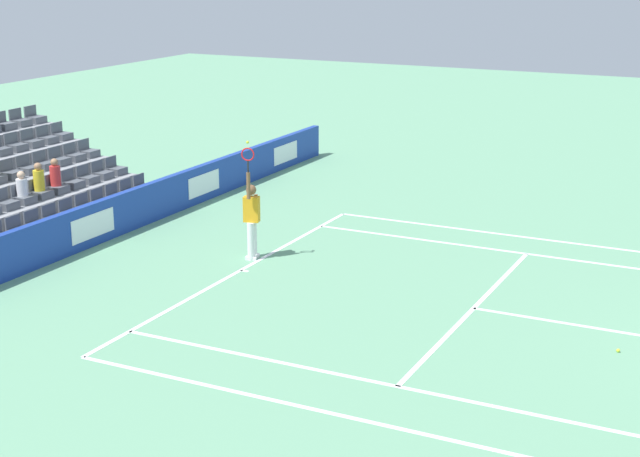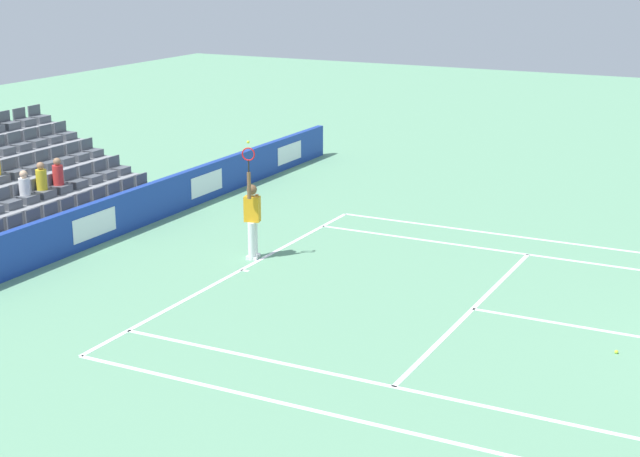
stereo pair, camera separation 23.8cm
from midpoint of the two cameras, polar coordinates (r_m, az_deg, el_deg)
name	(u,v)px [view 1 (the left image)]	position (r m, az deg, el deg)	size (l,w,h in m)	color
line_baseline	(241,270)	(22.22, -4.96, -2.44)	(10.97, 0.10, 0.01)	white
line_service	(474,308)	(20.06, 8.63, -4.62)	(8.23, 0.10, 0.01)	white
line_centre_service	(637,335)	(19.42, 17.68, -5.93)	(0.10, 6.40, 0.01)	white
line_singles_sideline_left	(423,392)	(16.33, 5.63, -9.46)	(0.10, 11.89, 0.01)	white
line_singles_sideline_right	(546,256)	(23.71, 12.76, -1.59)	(0.10, 11.89, 0.01)	white
line_doubles_sideline_left	(391,427)	(15.18, 3.74, -11.48)	(0.10, 11.89, 0.01)	white
line_doubles_sideline_right	(559,241)	(24.99, 13.52, -0.74)	(0.10, 11.89, 0.01)	white
line_centre_mark	(245,271)	(22.17, -4.74, -2.48)	(0.10, 0.20, 0.01)	white
sponsor_barrier	(90,225)	(24.48, -13.58, 0.18)	(24.75, 0.22, 1.05)	#193899
tennis_player	(252,218)	(22.77, -4.31, 0.63)	(0.54, 0.41, 2.85)	white
loose_tennis_ball	(618,350)	(18.51, 16.66, -6.84)	(0.07, 0.07, 0.07)	#D1E533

